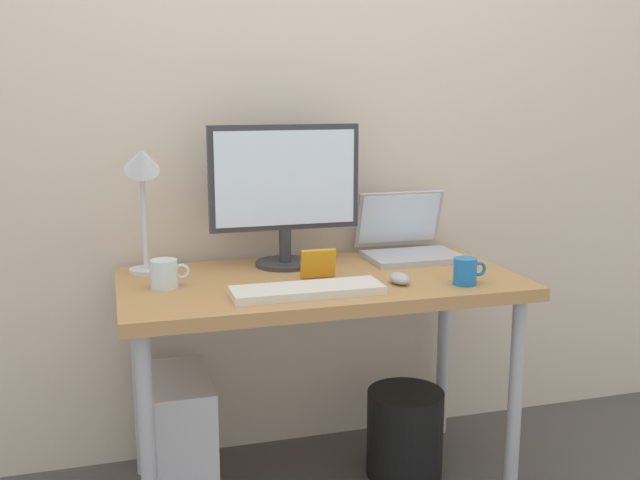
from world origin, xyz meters
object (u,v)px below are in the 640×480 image
glass_cup (165,274)px  keyboard (307,290)px  computer_tower (183,439)px  mouse (400,278)px  monitor (285,187)px  laptop (407,240)px  wastebasket (405,433)px  desk_lamp (143,180)px  desk (320,299)px  coffee_mug (466,271)px  photo_frame (318,263)px

glass_cup → keyboard: bearing=-25.7°
computer_tower → mouse: bearing=-16.3°
monitor → laptop: monitor is taller
keyboard → mouse: mouse is taller
computer_tower → wastebasket: bearing=-3.5°
desk_lamp → mouse: (0.73, -0.33, -0.29)m
desk_lamp → desk: bearing=-19.6°
mouse → desk: bearing=145.7°
keyboard → glass_cup: size_ratio=3.79×
desk → wastebasket: bearing=0.2°
coffee_mug → wastebasket: (-0.10, 0.21, -0.61)m
photo_frame → computer_tower: size_ratio=0.26×
monitor → keyboard: (-0.02, -0.36, -0.25)m
mouse → photo_frame: (-0.22, 0.13, 0.03)m
desk → mouse: bearing=-34.3°
glass_cup → wastebasket: (0.78, -0.01, -0.61)m
coffee_mug → glass_cup: 0.90m
laptop → keyboard: size_ratio=0.73×
keyboard → mouse: bearing=6.5°
monitor → desk_lamp: size_ratio=1.16×
keyboard → glass_cup: 0.43m
coffee_mug → photo_frame: (-0.41, 0.19, 0.01)m
desk → wastebasket: size_ratio=4.14×
computer_tower → glass_cup: bearing=-135.3°
coffee_mug → glass_cup: size_ratio=0.91×
mouse → coffee_mug: coffee_mug is taller
keyboard → computer_tower: (-0.35, 0.22, -0.52)m
laptop → computer_tower: laptop is taller
desk → monitor: size_ratio=2.47×
desk → coffee_mug: 0.46m
laptop → photo_frame: bearing=-150.9°
photo_frame → keyboard: bearing=-115.9°
glass_cup → wastebasket: bearing=-0.6°
computer_tower → wastebasket: (0.74, -0.05, -0.06)m
mouse → wastebasket: bearing=57.5°
mouse → glass_cup: 0.71m
desk → computer_tower: bearing=173.9°
desk → keyboard: size_ratio=2.82×
monitor → keyboard: bearing=-93.6°
keyboard → photo_frame: photo_frame is taller
keyboard → computer_tower: bearing=147.4°
monitor → desk_lamp: monitor is taller
coffee_mug → monitor: bearing=140.1°
laptop → wastebasket: bearing=-111.0°
laptop → wastebasket: size_ratio=1.07×
laptop → mouse: 0.39m
keyboard → wastebasket: bearing=24.5°
coffee_mug → mouse: bearing=162.1°
desk_lamp → glass_cup: desk_lamp is taller
monitor → mouse: monitor is taller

